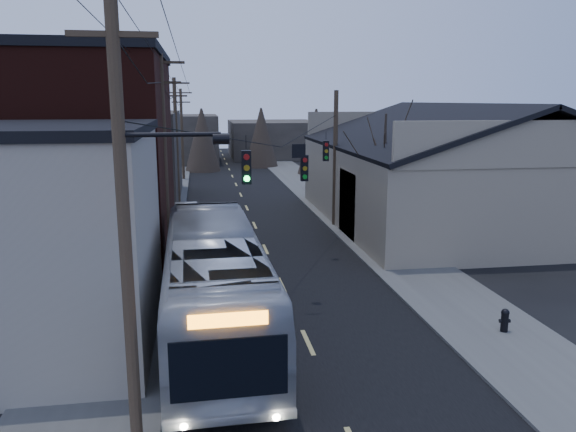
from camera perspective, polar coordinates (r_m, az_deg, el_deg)
name	(u,v)px	position (r m, az deg, el deg)	size (l,w,h in m)	color
road_surface	(249,213)	(40.01, -3.97, 0.29)	(9.00, 110.00, 0.02)	black
sidewalk_left	(156,215)	(39.98, -13.29, 0.06)	(4.00, 110.00, 0.12)	#474744
sidewalk_right	(338,210)	(41.06, 5.10, 0.64)	(4.00, 110.00, 0.12)	#474744
building_clapboard	(20,244)	(19.44, -25.58, -2.58)	(8.00, 8.00, 7.00)	gray
building_brick	(64,160)	(29.97, -21.82, 5.30)	(10.00, 12.00, 10.00)	black
building_left_far	(120,158)	(45.71, -16.73, 5.68)	(9.00, 14.00, 7.00)	#302B27
warehouse	(454,182)	(38.16, 16.55, 3.37)	(16.16, 20.60, 7.73)	gray
building_far_left	(178,139)	(74.29, -11.09, 7.70)	(10.00, 12.00, 6.00)	#302B27
building_far_right	(273,139)	(79.94, -1.52, 7.82)	(12.00, 14.00, 5.00)	#302B27
bare_tree	(384,181)	(31.01, 9.69, 3.55)	(0.40, 0.40, 7.20)	black
utility_lines	(204,152)	(33.35, -8.56, 6.49)	(11.24, 45.28, 10.50)	#382B1E
bus	(214,281)	(19.41, -7.50, -6.57)	(3.12, 13.34, 3.72)	#A1A5AC
parked_car	(187,214)	(36.89, -10.25, 0.22)	(1.44, 4.14, 1.36)	#9A9CA1
fire_hydrant	(505,319)	(20.87, 21.16, -9.76)	(0.39, 0.28, 0.82)	black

